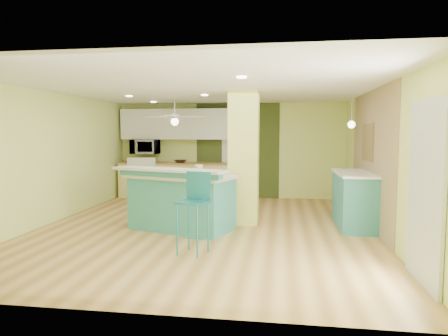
{
  "coord_description": "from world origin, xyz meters",
  "views": [
    {
      "loc": [
        1.35,
        -7.03,
        1.73
      ],
      "look_at": [
        0.28,
        0.4,
        1.06
      ],
      "focal_mm": 32.0,
      "sensor_mm": 36.0,
      "label": 1
    }
  ],
  "objects_px": {
    "peninsula": "(181,200)",
    "fruit_bowl": "(181,161)",
    "side_counter": "(354,199)",
    "canister": "(198,170)",
    "bar_stool": "(195,199)"
  },
  "relations": [
    {
      "from": "peninsula",
      "to": "fruit_bowl",
      "type": "height_order",
      "value": "peninsula"
    },
    {
      "from": "peninsula",
      "to": "fruit_bowl",
      "type": "distance_m",
      "value": 3.47
    },
    {
      "from": "side_counter",
      "to": "peninsula",
      "type": "bearing_deg",
      "value": -167.76
    },
    {
      "from": "peninsula",
      "to": "canister",
      "type": "height_order",
      "value": "canister"
    },
    {
      "from": "side_counter",
      "to": "canister",
      "type": "bearing_deg",
      "value": -166.5
    },
    {
      "from": "peninsula",
      "to": "side_counter",
      "type": "height_order",
      "value": "peninsula"
    },
    {
      "from": "bar_stool",
      "to": "fruit_bowl",
      "type": "bearing_deg",
      "value": 123.85
    },
    {
      "from": "peninsula",
      "to": "canister",
      "type": "relative_size",
      "value": 11.94
    },
    {
      "from": "fruit_bowl",
      "to": "canister",
      "type": "distance_m",
      "value": 3.53
    },
    {
      "from": "bar_stool",
      "to": "canister",
      "type": "xyz_separation_m",
      "value": [
        -0.23,
        1.33,
        0.29
      ]
    },
    {
      "from": "fruit_bowl",
      "to": "canister",
      "type": "xyz_separation_m",
      "value": [
        1.18,
        -3.32,
        0.09
      ]
    },
    {
      "from": "bar_stool",
      "to": "side_counter",
      "type": "distance_m",
      "value": 3.26
    },
    {
      "from": "fruit_bowl",
      "to": "peninsula",
      "type": "bearing_deg",
      "value": -75.46
    },
    {
      "from": "side_counter",
      "to": "canister",
      "type": "xyz_separation_m",
      "value": [
        -2.79,
        -0.67,
        0.57
      ]
    },
    {
      "from": "bar_stool",
      "to": "side_counter",
      "type": "bearing_deg",
      "value": 54.95
    }
  ]
}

